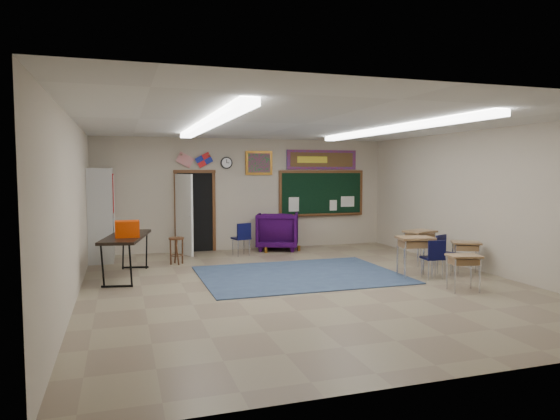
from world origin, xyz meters
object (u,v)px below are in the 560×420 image
object	(u,v)px
wingback_armchair	(278,231)
folding_table	(127,254)
student_desk_front_right	(420,246)
wooden_stool	(177,250)
student_desk_front_left	(415,255)

from	to	relation	value
wingback_armchair	folding_table	size ratio (longest dim) A/B	0.52
wingback_armchair	student_desk_front_right	world-z (taller)	wingback_armchair
wooden_stool	wingback_armchair	bearing A→B (deg)	25.36
student_desk_front_right	folding_table	xyz separation A→B (m)	(-6.37, 0.64, 0.02)
wingback_armchair	student_desk_front_left	bearing A→B (deg)	131.88
student_desk_front_left	folding_table	distance (m)	5.80
wingback_armchair	student_desk_front_left	world-z (taller)	wingback_armchair
wingback_armchair	student_desk_front_right	size ratio (longest dim) A/B	1.42
student_desk_front_left	wooden_stool	xyz separation A→B (m)	(-4.42, 2.87, -0.14)
folding_table	wooden_stool	bearing A→B (deg)	57.05
wingback_armchair	folding_table	bearing A→B (deg)	53.51
student_desk_front_right	wingback_armchair	bearing A→B (deg)	111.77
student_desk_front_left	folding_table	bearing A→B (deg)	171.60
wingback_armchair	wooden_stool	bearing A→B (deg)	46.91
student_desk_front_right	folding_table	bearing A→B (deg)	158.28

